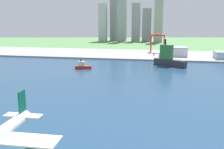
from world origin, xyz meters
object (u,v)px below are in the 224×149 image
Objects in this scene: container_barge at (168,58)px; tugboat_small at (83,66)px; port_crane_red at (158,38)px; warehouse_main at (174,51)px.

tugboat_small is at bearing -157.81° from container_barge.
port_crane_red reaches higher than warehouse_main.
port_crane_red is at bearing 63.63° from tugboat_small.
port_crane_red is 0.87× the size of warehouse_main.
warehouse_main is at bearing -55.41° from port_crane_red.
container_barge is at bearing 22.19° from tugboat_small.
warehouse_main is at bearing 49.56° from tugboat_small.
container_barge is 2.05× the size of tugboat_small.
tugboat_small is at bearing -116.37° from port_crane_red.
warehouse_main is (29.99, -43.49, -19.60)m from port_crane_red.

